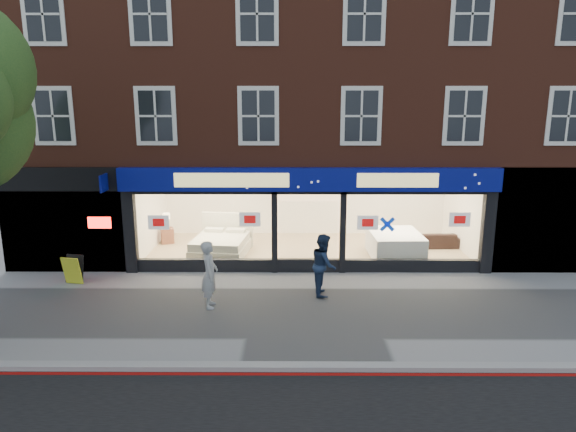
{
  "coord_description": "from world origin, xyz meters",
  "views": [
    {
      "loc": [
        -0.55,
        -12.23,
        5.3
      ],
      "look_at": [
        -0.63,
        2.5,
        1.92
      ],
      "focal_mm": 32.0,
      "sensor_mm": 36.0,
      "label": 1
    }
  ],
  "objects_px": {
    "mattress_stack": "(395,245)",
    "pedestrian_blue": "(324,265)",
    "pedestrian_grey": "(210,274)",
    "display_bed": "(221,244)",
    "a_board": "(73,270)",
    "sofa": "(434,240)"
  },
  "relations": [
    {
      "from": "mattress_stack",
      "to": "pedestrian_blue",
      "type": "bearing_deg",
      "value": -129.16
    },
    {
      "from": "a_board",
      "to": "pedestrian_blue",
      "type": "height_order",
      "value": "pedestrian_blue"
    },
    {
      "from": "sofa",
      "to": "pedestrian_blue",
      "type": "distance_m",
      "value": 6.1
    },
    {
      "from": "pedestrian_grey",
      "to": "pedestrian_blue",
      "type": "relative_size",
      "value": 1.03
    },
    {
      "from": "sofa",
      "to": "pedestrian_blue",
      "type": "relative_size",
      "value": 1.06
    },
    {
      "from": "mattress_stack",
      "to": "pedestrian_grey",
      "type": "distance_m",
      "value": 6.93
    },
    {
      "from": "pedestrian_grey",
      "to": "display_bed",
      "type": "bearing_deg",
      "value": -0.02
    },
    {
      "from": "pedestrian_blue",
      "to": "a_board",
      "type": "bearing_deg",
      "value": 81.86
    },
    {
      "from": "pedestrian_grey",
      "to": "sofa",
      "type": "bearing_deg",
      "value": -57.99
    },
    {
      "from": "display_bed",
      "to": "sofa",
      "type": "bearing_deg",
      "value": 13.2
    },
    {
      "from": "pedestrian_grey",
      "to": "pedestrian_blue",
      "type": "height_order",
      "value": "pedestrian_grey"
    },
    {
      "from": "pedestrian_blue",
      "to": "sofa",
      "type": "bearing_deg",
      "value": -46.17
    },
    {
      "from": "display_bed",
      "to": "pedestrian_grey",
      "type": "height_order",
      "value": "pedestrian_grey"
    },
    {
      "from": "pedestrian_grey",
      "to": "mattress_stack",
      "type": "bearing_deg",
      "value": -57.78
    },
    {
      "from": "mattress_stack",
      "to": "pedestrian_blue",
      "type": "distance_m",
      "value": 4.13
    },
    {
      "from": "mattress_stack",
      "to": "pedestrian_grey",
      "type": "height_order",
      "value": "pedestrian_grey"
    },
    {
      "from": "mattress_stack",
      "to": "a_board",
      "type": "xyz_separation_m",
      "value": [
        -9.85,
        -2.39,
        -0.09
      ]
    },
    {
      "from": "display_bed",
      "to": "mattress_stack",
      "type": "height_order",
      "value": "display_bed"
    },
    {
      "from": "mattress_stack",
      "to": "pedestrian_blue",
      "type": "xyz_separation_m",
      "value": [
        -2.6,
        -3.19,
        0.35
      ]
    },
    {
      "from": "mattress_stack",
      "to": "pedestrian_grey",
      "type": "bearing_deg",
      "value": -143.99
    },
    {
      "from": "display_bed",
      "to": "pedestrian_grey",
      "type": "xyz_separation_m",
      "value": [
        0.29,
        -4.35,
        0.44
      ]
    },
    {
      "from": "mattress_stack",
      "to": "display_bed",
      "type": "bearing_deg",
      "value": 177.28
    }
  ]
}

